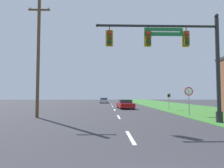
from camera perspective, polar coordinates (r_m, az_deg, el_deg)
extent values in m
cube|color=#38752D|center=(34.74, 17.84, -6.04)|extent=(10.00, 110.00, 0.04)
cube|color=silver|center=(8.97, 5.25, -14.88)|extent=(0.16, 2.80, 0.01)
cube|color=silver|center=(16.85, 1.93, -9.40)|extent=(0.16, 2.80, 0.01)
cube|color=silver|center=(24.81, 0.76, -7.41)|extent=(0.16, 2.80, 0.01)
cube|color=silver|center=(32.78, 0.16, -6.39)|extent=(0.16, 2.80, 0.01)
cube|color=silver|center=(40.77, -0.20, -5.77)|extent=(0.16, 2.80, 0.01)
cylinder|color=#232326|center=(15.04, 28.35, -8.29)|extent=(0.44, 0.44, 0.70)
cylinder|color=#232326|center=(15.07, 28.03, 3.72)|extent=(0.26, 0.26, 7.00)
sphere|color=#232326|center=(15.90, 27.67, 16.87)|extent=(0.28, 0.28, 0.28)
cylinder|color=#232326|center=(14.20, 12.87, 15.86)|extent=(8.05, 0.16, 0.16)
sphere|color=#232326|center=(13.79, -4.24, 16.37)|extent=(0.21, 0.21, 0.21)
cube|color=#196B33|center=(14.18, 14.52, 14.23)|extent=(2.58, 0.06, 0.55)
cube|color=white|center=(14.15, 14.56, 14.27)|extent=(2.17, 0.01, 0.08)
cylinder|color=#4C4214|center=(13.73, -0.75, 15.69)|extent=(0.06, 0.06, 0.35)
cube|color=yellow|center=(13.66, -0.77, 12.92)|extent=(0.50, 0.03, 1.11)
cube|color=#4C4214|center=(13.53, -0.76, 13.08)|extent=(0.34, 0.24, 0.95)
sphere|color=red|center=(13.48, -0.75, 14.41)|extent=(0.22, 0.22, 0.22)
sphere|color=#51380F|center=(13.39, -0.75, 13.25)|extent=(0.22, 0.22, 0.22)
sphere|color=#0F3D19|center=(13.32, -0.75, 12.07)|extent=(0.22, 0.22, 0.22)
cylinder|color=#4C4214|center=(14.00, 10.24, 15.35)|extent=(0.06, 0.06, 0.35)
cube|color=yellow|center=(13.94, 10.15, 12.64)|extent=(0.50, 0.03, 1.11)
cube|color=#4C4214|center=(13.81, 10.27, 12.79)|extent=(0.34, 0.24, 0.95)
sphere|color=red|center=(13.76, 10.38, 14.09)|extent=(0.22, 0.22, 0.22)
sphere|color=#51380F|center=(13.68, 10.39, 12.95)|extent=(0.22, 0.22, 0.22)
sphere|color=#0F3D19|center=(13.60, 10.40, 11.80)|extent=(0.22, 0.22, 0.22)
cylinder|color=#4C4214|center=(14.73, 20.42, 14.56)|extent=(0.06, 0.06, 0.35)
cube|color=yellow|center=(14.67, 20.27, 11.99)|extent=(0.50, 0.03, 1.11)
cube|color=#4C4214|center=(14.55, 20.47, 12.12)|extent=(0.34, 0.24, 0.95)
sphere|color=red|center=(14.50, 20.66, 13.34)|extent=(0.22, 0.22, 0.22)
sphere|color=#51380F|center=(14.42, 20.68, 12.26)|extent=(0.22, 0.22, 0.22)
sphere|color=#0F3D19|center=(14.35, 20.71, 11.16)|extent=(0.22, 0.22, 0.22)
cylinder|color=black|center=(28.77, 4.89, -6.20)|extent=(0.22, 0.64, 0.64)
cylinder|color=black|center=(28.50, 1.72, -6.24)|extent=(0.22, 0.64, 0.64)
cylinder|color=black|center=(25.96, 6.14, -6.51)|extent=(0.22, 0.64, 0.64)
cylinder|color=black|center=(25.67, 2.63, -6.57)|extent=(0.22, 0.64, 0.64)
cube|color=#AD1414|center=(27.20, 3.82, -6.00)|extent=(2.17, 4.41, 0.55)
cube|color=#283342|center=(27.29, 3.78, -4.97)|extent=(1.74, 1.92, 0.42)
cube|color=#AD1414|center=(27.29, 3.78, -4.59)|extent=(1.70, 1.88, 0.06)
cube|color=#B71414|center=(25.13, 4.68, -6.08)|extent=(1.67, 0.20, 0.14)
cylinder|color=black|center=(47.98, -1.34, -5.01)|extent=(0.22, 0.64, 0.64)
cylinder|color=black|center=(48.00, -3.26, -5.01)|extent=(0.22, 0.64, 0.64)
cylinder|color=black|center=(45.05, -1.32, -5.13)|extent=(0.22, 0.64, 0.64)
cylinder|color=black|center=(45.07, -3.36, -5.12)|extent=(0.22, 0.64, 0.64)
cube|color=#B7B7BC|center=(46.51, -2.32, -4.85)|extent=(1.82, 4.33, 0.55)
cube|color=#283342|center=(46.61, -2.32, -4.25)|extent=(1.60, 1.82, 0.42)
cube|color=#B7B7BC|center=(46.61, -2.32, -4.02)|extent=(1.57, 1.78, 0.06)
cube|color=#B71414|center=(44.37, -2.35, -4.85)|extent=(1.67, 0.06, 0.14)
cylinder|color=gray|center=(18.95, 21.14, -5.06)|extent=(0.07, 0.07, 2.20)
cylinder|color=red|center=(18.94, 21.07, -1.96)|extent=(0.76, 0.04, 0.76)
cylinder|color=white|center=(18.92, 21.10, -1.96)|extent=(0.61, 0.01, 0.61)
cylinder|color=gray|center=(25.82, 15.96, -4.83)|extent=(0.06, 0.06, 2.00)
cube|color=white|center=(25.81, 15.93, -3.21)|extent=(0.55, 0.04, 0.60)
cube|color=black|center=(25.79, 15.95, -3.21)|extent=(0.31, 0.01, 0.34)
cylinder|color=brown|center=(17.80, -20.33, 7.13)|extent=(0.26, 0.26, 9.92)
cube|color=brown|center=(18.95, -20.08, 19.30)|extent=(1.80, 0.12, 0.12)
cylinder|color=#333338|center=(19.23, -22.32, 19.39)|extent=(0.08, 0.08, 0.12)
cylinder|color=#333338|center=(18.78, -17.76, 19.86)|extent=(0.08, 0.08, 0.12)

